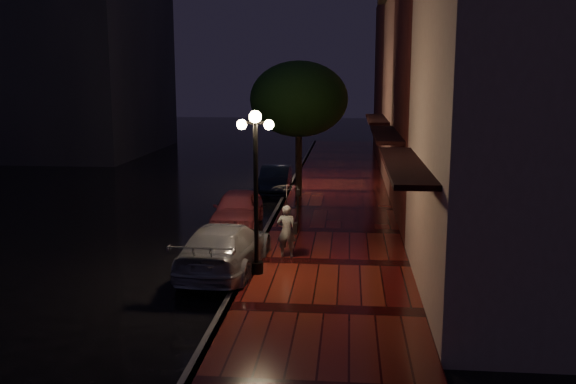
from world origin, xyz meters
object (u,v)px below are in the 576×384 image
at_px(streetlamp_far, 298,134).
at_px(silver_car, 225,248).
at_px(street_tree, 299,101).
at_px(pink_car, 238,209).
at_px(navy_car, 275,180).
at_px(woman_with_umbrella, 287,209).
at_px(streetlamp_near, 256,182).
at_px(parking_meter, 298,204).

relative_size(streetlamp_far, silver_car, 0.91).
relative_size(street_tree, pink_car, 1.49).
height_order(streetlamp_far, navy_car, streetlamp_far).
relative_size(street_tree, woman_with_umbrella, 2.69).
distance_m(pink_car, navy_car, 6.89).
distance_m(street_tree, pink_car, 6.60).
bearing_deg(streetlamp_near, pink_car, 104.74).
xyz_separation_m(silver_car, woman_with_umbrella, (1.60, 1.14, 0.89)).
bearing_deg(silver_car, street_tree, -93.20).
xyz_separation_m(pink_car, parking_meter, (2.16, -0.18, 0.27)).
bearing_deg(parking_meter, street_tree, 70.07).
xyz_separation_m(streetlamp_near, street_tree, (0.26, 10.99, 1.64)).
bearing_deg(streetlamp_far, streetlamp_near, -90.00).
xyz_separation_m(streetlamp_far, woman_with_umbrella, (0.65, -12.39, -1.03)).
xyz_separation_m(streetlamp_far, silver_car, (-0.95, -13.53, -1.91)).
height_order(navy_car, parking_meter, parking_meter).
bearing_deg(street_tree, streetlamp_far, 94.91).
bearing_deg(streetlamp_far, woman_with_umbrella, -87.01).
distance_m(pink_car, woman_with_umbrella, 4.75).
bearing_deg(street_tree, pink_car, -108.64).
height_order(navy_car, silver_car, silver_car).
distance_m(streetlamp_far, woman_with_umbrella, 12.45).
relative_size(navy_car, parking_meter, 2.90).
relative_size(streetlamp_far, parking_meter, 3.33).
bearing_deg(street_tree, navy_car, 126.74).
bearing_deg(woman_with_umbrella, navy_car, -77.49).
xyz_separation_m(street_tree, woman_with_umbrella, (0.39, -9.38, -2.67)).
bearing_deg(pink_car, streetlamp_near, -76.62).
height_order(woman_with_umbrella, parking_meter, woman_with_umbrella).
bearing_deg(pink_car, silver_car, -85.28).
bearing_deg(woman_with_umbrella, silver_car, 39.74).
bearing_deg(streetlamp_far, navy_car, -124.36).
relative_size(streetlamp_near, pink_car, 1.11).
relative_size(woman_with_umbrella, parking_meter, 1.67).
distance_m(streetlamp_near, silver_car, 2.19).
distance_m(pink_car, silver_car, 5.30).
bearing_deg(streetlamp_near, silver_car, 153.58).
xyz_separation_m(streetlamp_near, streetlamp_far, (0.00, 14.00, 0.00)).
bearing_deg(streetlamp_near, streetlamp_far, 90.00).
xyz_separation_m(street_tree, parking_meter, (0.39, -5.43, -3.31)).
bearing_deg(navy_car, street_tree, -54.52).
height_order(navy_car, woman_with_umbrella, woman_with_umbrella).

